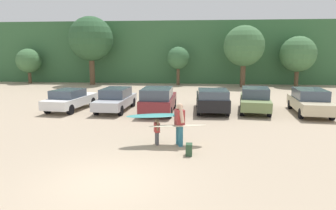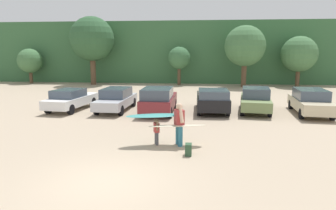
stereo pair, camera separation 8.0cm
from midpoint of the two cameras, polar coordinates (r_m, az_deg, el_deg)
ground_plane at (r=9.83m, az=-11.53°, el=-13.60°), size 120.00×120.00×0.00m
hillside_ridge at (r=43.30m, az=2.06°, el=9.66°), size 108.00×12.00×7.39m
tree_right at (r=41.13m, az=-24.28°, el=7.39°), size 2.89×2.89×4.15m
tree_far_right at (r=37.17m, az=-14.05°, el=11.67°), size 5.03×5.03×7.75m
tree_center at (r=35.70m, az=1.82°, el=8.57°), size 2.53×2.53×4.35m
tree_center_right at (r=34.61m, az=13.71°, el=10.44°), size 4.34×4.34×6.57m
tree_left at (r=36.76m, az=22.70°, el=8.60°), size 3.85×3.85×5.46m
parked_car_white at (r=21.54m, az=-17.61°, el=1.03°), size 2.26×4.67×1.41m
parked_car_silver at (r=20.71m, az=-9.67°, el=1.10°), size 1.88×4.79×1.48m
parked_car_maroon at (r=19.42m, az=-1.90°, el=0.96°), size 1.92×4.62×1.67m
parked_car_black at (r=20.11m, az=7.98°, el=1.00°), size 2.02×4.61×1.54m
parked_car_olive_green at (r=20.73m, az=15.55°, el=1.00°), size 2.35×4.77×1.57m
parked_car_champagne at (r=21.15m, az=24.49°, el=0.64°), size 2.24×4.93×1.56m
person_adult at (r=12.83m, az=1.96°, el=-3.07°), size 0.48×0.80×1.78m
person_child at (r=13.02m, az=-2.23°, el=-4.62°), size 0.29×0.48×1.10m
surfboard_cream at (r=12.78m, az=1.68°, el=-3.82°), size 2.47×1.18×0.16m
surfboard_teal at (r=12.91m, az=-2.60°, el=-1.94°), size 2.47×1.28×0.10m
backpack_dropped at (r=11.82m, az=3.68°, el=-8.16°), size 0.24×0.34×0.45m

